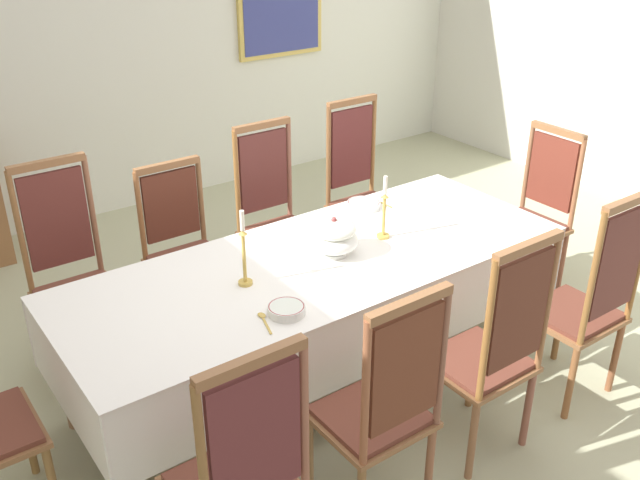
{
  "coord_description": "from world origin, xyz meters",
  "views": [
    {
      "loc": [
        -1.87,
        -2.66,
        2.46
      ],
      "look_at": [
        0.03,
        -0.02,
        0.83
      ],
      "focal_mm": 39.79,
      "sensor_mm": 36.0,
      "label": 1
    }
  ],
  "objects": [
    {
      "name": "chair_north_b",
      "position": [
        -0.34,
        0.85,
        0.54
      ],
      "size": [
        0.44,
        0.42,
        1.04
      ],
      "rotation": [
        0.0,
        0.0,
        3.14
      ],
      "color": "brown",
      "rests_on": "ground"
    },
    {
      "name": "back_wall",
      "position": [
        0.0,
        2.85,
        1.69
      ],
      "size": [
        7.25,
        0.08,
        3.39
      ],
      "primitive_type": "cube",
      "color": "silver",
      "rests_on": "ground"
    },
    {
      "name": "candlestick_west",
      "position": [
        -0.43,
        -0.06,
        0.9
      ],
      "size": [
        0.07,
        0.07,
        0.39
      ],
      "color": "gold",
      "rests_on": "tablecloth"
    },
    {
      "name": "soup_tureen",
      "position": [
        0.1,
        -0.06,
        0.85
      ],
      "size": [
        0.26,
        0.26,
        0.21
      ],
      "color": "white",
      "rests_on": "tablecloth"
    },
    {
      "name": "chair_south_b",
      "position": [
        -0.34,
        -0.97,
        0.57
      ],
      "size": [
        0.44,
        0.42,
        1.13
      ],
      "color": "olive",
      "rests_on": "ground"
    },
    {
      "name": "chair_north_d",
      "position": [
        1.02,
        0.86,
        0.59
      ],
      "size": [
        0.44,
        0.42,
        1.2
      ],
      "rotation": [
        0.0,
        0.0,
        3.14
      ],
      "color": "olive",
      "rests_on": "ground"
    },
    {
      "name": "dining_table",
      "position": [
        0.0,
        -0.06,
        0.67
      ],
      "size": [
        2.67,
        1.0,
        0.74
      ],
      "color": "brown",
      "rests_on": "ground"
    },
    {
      "name": "chair_south_c",
      "position": [
        0.31,
        -0.97,
        0.58
      ],
      "size": [
        0.44,
        0.42,
        1.17
      ],
      "color": "brown",
      "rests_on": "ground"
    },
    {
      "name": "spoon_primary",
      "position": [
        -0.53,
        -0.37,
        0.75
      ],
      "size": [
        0.06,
        0.17,
        0.01
      ],
      "rotation": [
        0.0,
        0.0,
        -0.29
      ],
      "color": "gold",
      "rests_on": "tablecloth"
    },
    {
      "name": "chair_south_a",
      "position": [
        -1.0,
        -0.97,
        0.58
      ],
      "size": [
        0.44,
        0.42,
        1.16
      ],
      "color": "brown",
      "rests_on": "ground"
    },
    {
      "name": "ground",
      "position": [
        0.0,
        0.0,
        -0.02
      ],
      "size": [
        7.25,
        5.62,
        0.04
      ],
      "primitive_type": "cube",
      "color": "#AEB08C"
    },
    {
      "name": "bowl_near_left",
      "position": [
        -0.42,
        -0.39,
        0.77
      ],
      "size": [
        0.17,
        0.17,
        0.04
      ],
      "color": "white",
      "rests_on": "tablecloth"
    },
    {
      "name": "tablecloth",
      "position": [
        0.0,
        -0.06,
        0.64
      ],
      "size": [
        2.69,
        1.02,
        0.4
      ],
      "color": "white",
      "rests_on": "dining_table"
    },
    {
      "name": "spoon_secondary",
      "position": [
        0.73,
        0.34,
        0.75
      ],
      "size": [
        0.03,
        0.18,
        0.01
      ],
      "rotation": [
        0.0,
        0.0,
        0.02
      ],
      "color": "gold",
      "rests_on": "tablecloth"
    },
    {
      "name": "chair_north_a",
      "position": [
        -1.0,
        0.86,
        0.59
      ],
      "size": [
        0.44,
        0.42,
        1.19
      ],
      "rotation": [
        0.0,
        0.0,
        3.14
      ],
      "color": "brown",
      "rests_on": "ground"
    },
    {
      "name": "chair_north_c",
      "position": [
        0.31,
        0.85,
        0.58
      ],
      "size": [
        0.44,
        0.42,
        1.16
      ],
      "rotation": [
        0.0,
        0.0,
        3.14
      ],
      "color": "#8C5F3F",
      "rests_on": "ground"
    },
    {
      "name": "chair_south_d",
      "position": [
        1.02,
        -0.97,
        0.59
      ],
      "size": [
        0.44,
        0.42,
        1.19
      ],
      "color": "#8F5D2D",
      "rests_on": "ground"
    },
    {
      "name": "bowl_near_right",
      "position": [
        0.6,
        0.32,
        0.77
      ],
      "size": [
        0.2,
        0.2,
        0.04
      ],
      "color": "white",
      "rests_on": "tablecloth"
    },
    {
      "name": "candlestick_east",
      "position": [
        0.43,
        -0.06,
        0.89
      ],
      "size": [
        0.07,
        0.07,
        0.36
      ],
      "color": "gold",
      "rests_on": "tablecloth"
    },
    {
      "name": "chair_head_east",
      "position": [
        1.74,
        -0.06,
        0.56
      ],
      "size": [
        0.42,
        0.44,
        1.1
      ],
      "rotation": [
        0.0,
        0.0,
        1.57
      ],
      "color": "brown",
      "rests_on": "ground"
    }
  ]
}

